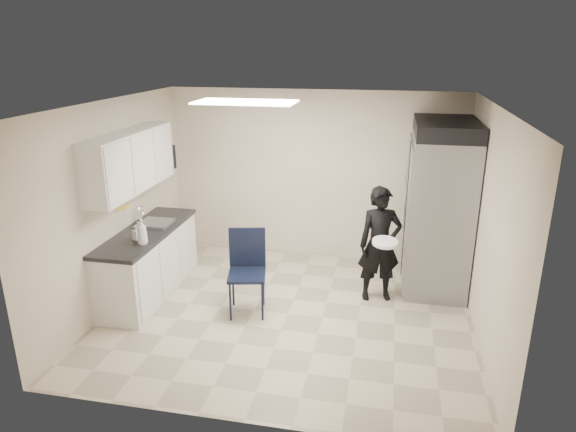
% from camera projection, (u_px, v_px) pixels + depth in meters
% --- Properties ---
extents(floor, '(4.50, 4.50, 0.00)m').
position_uv_depth(floor, '(288.00, 314.00, 6.47)').
color(floor, '#B9AA91').
rests_on(floor, ground).
extents(ceiling, '(4.50, 4.50, 0.00)m').
position_uv_depth(ceiling, '(288.00, 104.00, 5.63)').
color(ceiling, white).
rests_on(ceiling, back_wall).
extents(back_wall, '(4.50, 0.00, 4.50)m').
position_uv_depth(back_wall, '(314.00, 176.00, 7.91)').
color(back_wall, beige).
rests_on(back_wall, floor).
extents(left_wall, '(0.00, 4.00, 4.00)m').
position_uv_depth(left_wall, '(114.00, 205.00, 6.48)').
color(left_wall, beige).
rests_on(left_wall, floor).
extents(right_wall, '(0.00, 4.00, 4.00)m').
position_uv_depth(right_wall, '(489.00, 229.00, 5.63)').
color(right_wall, beige).
rests_on(right_wall, floor).
extents(ceiling_panel, '(1.20, 0.60, 0.02)m').
position_uv_depth(ceiling_panel, '(245.00, 102.00, 6.13)').
color(ceiling_panel, white).
rests_on(ceiling_panel, ceiling).
extents(lower_counter, '(0.60, 1.90, 0.86)m').
position_uv_depth(lower_counter, '(149.00, 264.00, 6.88)').
color(lower_counter, silver).
rests_on(lower_counter, floor).
extents(countertop, '(0.64, 1.95, 0.05)m').
position_uv_depth(countertop, '(146.00, 232.00, 6.74)').
color(countertop, black).
rests_on(countertop, lower_counter).
extents(sink, '(0.42, 0.40, 0.14)m').
position_uv_depth(sink, '(156.00, 227.00, 6.97)').
color(sink, gray).
rests_on(sink, countertop).
extents(faucet, '(0.02, 0.02, 0.24)m').
position_uv_depth(faucet, '(141.00, 215.00, 6.96)').
color(faucet, silver).
rests_on(faucet, countertop).
extents(upper_cabinets, '(0.35, 1.80, 0.75)m').
position_uv_depth(upper_cabinets, '(130.00, 161.00, 6.46)').
color(upper_cabinets, silver).
rests_on(upper_cabinets, left_wall).
extents(towel_dispenser, '(0.22, 0.30, 0.35)m').
position_uv_depth(towel_dispenser, '(165.00, 158.00, 7.61)').
color(towel_dispenser, black).
rests_on(towel_dispenser, left_wall).
extents(notice_sticker_left, '(0.00, 0.12, 0.07)m').
position_uv_depth(notice_sticker_left, '(119.00, 209.00, 6.59)').
color(notice_sticker_left, yellow).
rests_on(notice_sticker_left, left_wall).
extents(notice_sticker_right, '(0.00, 0.12, 0.07)m').
position_uv_depth(notice_sticker_right, '(127.00, 207.00, 6.79)').
color(notice_sticker_right, yellow).
rests_on(notice_sticker_right, left_wall).
extents(commercial_fridge, '(0.80, 1.35, 2.10)m').
position_uv_depth(commercial_fridge, '(438.00, 213.00, 6.97)').
color(commercial_fridge, gray).
rests_on(commercial_fridge, floor).
extents(fridge_compressor, '(0.80, 1.35, 0.20)m').
position_uv_depth(fridge_compressor, '(447.00, 128.00, 6.60)').
color(fridge_compressor, black).
rests_on(fridge_compressor, commercial_fridge).
extents(folding_chair, '(0.55, 0.55, 1.03)m').
position_uv_depth(folding_chair, '(247.00, 275.00, 6.34)').
color(folding_chair, black).
rests_on(folding_chair, floor).
extents(man_tuxedo, '(0.64, 0.51, 1.53)m').
position_uv_depth(man_tuxedo, '(380.00, 244.00, 6.64)').
color(man_tuxedo, black).
rests_on(man_tuxedo, floor).
extents(bucket_lid, '(0.39, 0.39, 0.04)m').
position_uv_depth(bucket_lid, '(385.00, 242.00, 6.36)').
color(bucket_lid, silver).
rests_on(bucket_lid, man_tuxedo).
extents(soap_bottle_a, '(0.17, 0.17, 0.32)m').
position_uv_depth(soap_bottle_a, '(142.00, 232.00, 6.22)').
color(soap_bottle_a, white).
rests_on(soap_bottle_a, countertop).
extents(soap_bottle_b, '(0.11, 0.11, 0.18)m').
position_uv_depth(soap_bottle_b, '(136.00, 233.00, 6.38)').
color(soap_bottle_b, '#B5B6C2').
rests_on(soap_bottle_b, countertop).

